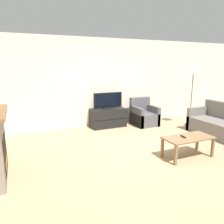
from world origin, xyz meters
TOP-DOWN VIEW (x-y plane):
  - ground_plane at (0.00, 0.00)m, footprint 24.00×24.00m
  - wall_back at (0.00, 2.38)m, footprint 12.00×0.06m
  - tv_stand at (0.08, 2.05)m, footprint 1.07×0.52m
  - tv at (0.08, 2.05)m, footprint 0.92×0.18m
  - armchair at (1.23, 1.80)m, footprint 0.70×0.76m
  - coffee_table at (0.71, -0.74)m, footprint 1.05×0.50m
  - remote at (0.61, -0.70)m, footprint 0.06×0.15m
  - floor_lamp at (2.56, 1.16)m, footprint 0.36×0.36m

SIDE VIEW (x-z plane):
  - ground_plane at x=0.00m, z-range 0.00..0.00m
  - armchair at x=1.23m, z-range -0.15..0.71m
  - tv_stand at x=0.08m, z-range 0.00..0.57m
  - coffee_table at x=0.71m, z-range 0.16..0.60m
  - remote at x=0.61m, z-range 0.44..0.46m
  - tv at x=0.08m, z-range 0.55..1.05m
  - wall_back at x=0.00m, z-range 0.00..2.70m
  - floor_lamp at x=2.56m, z-range 0.71..2.57m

